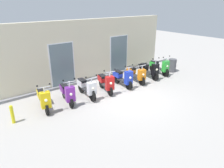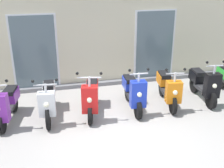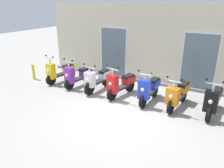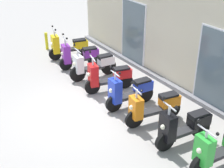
{
  "view_description": "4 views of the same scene",
  "coord_description": "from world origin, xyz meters",
  "px_view_note": "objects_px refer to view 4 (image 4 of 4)",
  "views": [
    {
      "loc": [
        -6.11,
        -6.32,
        4.17
      ],
      "look_at": [
        -0.53,
        0.8,
        0.56
      ],
      "focal_mm": 33.22,
      "sensor_mm": 36.0,
      "label": 1
    },
    {
      "loc": [
        -1.58,
        -5.15,
        3.46
      ],
      "look_at": [
        -0.08,
        0.99,
        0.89
      ],
      "focal_mm": 45.56,
      "sensor_mm": 36.0,
      "label": 2
    },
    {
      "loc": [
        2.72,
        -5.52,
        3.35
      ],
      "look_at": [
        -0.66,
        0.79,
        0.62
      ],
      "focal_mm": 34.6,
      "sensor_mm": 36.0,
      "label": 3
    },
    {
      "loc": [
        6.85,
        -3.42,
        4.82
      ],
      "look_at": [
        -0.04,
        1.08,
        0.51
      ],
      "focal_mm": 51.33,
      "sensor_mm": 36.0,
      "label": 4
    }
  ],
  "objects_px": {
    "scooter_black": "(183,126)",
    "scooter_green": "(220,149)",
    "scooter_orange": "(153,106)",
    "curb_bollard": "(47,41)",
    "scooter_white": "(93,64)",
    "scooter_yellow": "(68,46)",
    "scooter_purple": "(79,55)",
    "scooter_blue": "(129,91)",
    "scooter_red": "(108,77)"
  },
  "relations": [
    {
      "from": "scooter_purple",
      "to": "scooter_blue",
      "type": "distance_m",
      "value": 3.14
    },
    {
      "from": "scooter_red",
      "to": "scooter_black",
      "type": "xyz_separation_m",
      "value": [
        3.17,
        0.06,
        -0.0
      ]
    },
    {
      "from": "scooter_blue",
      "to": "scooter_black",
      "type": "relative_size",
      "value": 0.99
    },
    {
      "from": "scooter_purple",
      "to": "scooter_orange",
      "type": "relative_size",
      "value": 0.92
    },
    {
      "from": "scooter_purple",
      "to": "scooter_green",
      "type": "relative_size",
      "value": 0.94
    },
    {
      "from": "scooter_orange",
      "to": "scooter_black",
      "type": "height_order",
      "value": "scooter_black"
    },
    {
      "from": "scooter_blue",
      "to": "scooter_black",
      "type": "bearing_deg",
      "value": 1.64
    },
    {
      "from": "scooter_yellow",
      "to": "scooter_blue",
      "type": "height_order",
      "value": "scooter_blue"
    },
    {
      "from": "scooter_purple",
      "to": "scooter_red",
      "type": "distance_m",
      "value": 2.04
    },
    {
      "from": "scooter_black",
      "to": "scooter_red",
      "type": "bearing_deg",
      "value": -178.96
    },
    {
      "from": "scooter_red",
      "to": "scooter_blue",
      "type": "distance_m",
      "value": 1.11
    },
    {
      "from": "scooter_blue",
      "to": "curb_bollard",
      "type": "relative_size",
      "value": 2.22
    },
    {
      "from": "scooter_red",
      "to": "scooter_black",
      "type": "distance_m",
      "value": 3.17
    },
    {
      "from": "scooter_purple",
      "to": "scooter_blue",
      "type": "height_order",
      "value": "scooter_blue"
    },
    {
      "from": "scooter_blue",
      "to": "scooter_orange",
      "type": "bearing_deg",
      "value": 3.29
    },
    {
      "from": "scooter_orange",
      "to": "scooter_red",
      "type": "bearing_deg",
      "value": -178.49
    },
    {
      "from": "scooter_yellow",
      "to": "scooter_blue",
      "type": "xyz_separation_m",
      "value": [
        4.17,
        -0.16,
        0.02
      ]
    },
    {
      "from": "scooter_yellow",
      "to": "scooter_purple",
      "type": "height_order",
      "value": "scooter_yellow"
    },
    {
      "from": "scooter_orange",
      "to": "curb_bollard",
      "type": "bearing_deg",
      "value": -177.98
    },
    {
      "from": "scooter_blue",
      "to": "scooter_green",
      "type": "height_order",
      "value": "scooter_blue"
    },
    {
      "from": "scooter_white",
      "to": "scooter_green",
      "type": "xyz_separation_m",
      "value": [
        5.22,
        0.06,
        0.0
      ]
    },
    {
      "from": "scooter_green",
      "to": "scooter_blue",
      "type": "bearing_deg",
      "value": -177.29
    },
    {
      "from": "scooter_blue",
      "to": "scooter_green",
      "type": "relative_size",
      "value": 0.98
    },
    {
      "from": "scooter_purple",
      "to": "curb_bollard",
      "type": "distance_m",
      "value": 2.34
    },
    {
      "from": "scooter_yellow",
      "to": "scooter_orange",
      "type": "distance_m",
      "value": 5.16
    },
    {
      "from": "scooter_white",
      "to": "curb_bollard",
      "type": "height_order",
      "value": "scooter_white"
    },
    {
      "from": "scooter_orange",
      "to": "curb_bollard",
      "type": "distance_m",
      "value": 6.47
    },
    {
      "from": "scooter_white",
      "to": "scooter_green",
      "type": "distance_m",
      "value": 5.22
    },
    {
      "from": "scooter_yellow",
      "to": "scooter_blue",
      "type": "distance_m",
      "value": 4.17
    },
    {
      "from": "scooter_orange",
      "to": "curb_bollard",
      "type": "relative_size",
      "value": 2.32
    },
    {
      "from": "scooter_red",
      "to": "curb_bollard",
      "type": "bearing_deg",
      "value": -177.74
    },
    {
      "from": "scooter_blue",
      "to": "scooter_yellow",
      "type": "bearing_deg",
      "value": 177.78
    },
    {
      "from": "scooter_yellow",
      "to": "scooter_black",
      "type": "xyz_separation_m",
      "value": [
        6.23,
        -0.1,
        0.02
      ]
    },
    {
      "from": "scooter_yellow",
      "to": "scooter_black",
      "type": "height_order",
      "value": "scooter_black"
    },
    {
      "from": "scooter_orange",
      "to": "curb_bollard",
      "type": "xyz_separation_m",
      "value": [
        -6.46,
        -0.23,
        -0.14
      ]
    },
    {
      "from": "scooter_black",
      "to": "curb_bollard",
      "type": "bearing_deg",
      "value": -178.25
    },
    {
      "from": "scooter_white",
      "to": "scooter_red",
      "type": "relative_size",
      "value": 1.09
    },
    {
      "from": "scooter_blue",
      "to": "scooter_purple",
      "type": "bearing_deg",
      "value": 178.68
    },
    {
      "from": "scooter_blue",
      "to": "scooter_black",
      "type": "height_order",
      "value": "scooter_black"
    },
    {
      "from": "scooter_white",
      "to": "curb_bollard",
      "type": "xyz_separation_m",
      "value": [
        -3.31,
        -0.26,
        -0.14
      ]
    },
    {
      "from": "scooter_yellow",
      "to": "scooter_purple",
      "type": "xyz_separation_m",
      "value": [
        1.02,
        -0.09,
        -0.0
      ]
    },
    {
      "from": "scooter_black",
      "to": "scooter_purple",
      "type": "bearing_deg",
      "value": 179.86
    },
    {
      "from": "scooter_black",
      "to": "scooter_green",
      "type": "bearing_deg",
      "value": 4.92
    },
    {
      "from": "scooter_white",
      "to": "scooter_orange",
      "type": "distance_m",
      "value": 3.15
    },
    {
      "from": "scooter_yellow",
      "to": "scooter_red",
      "type": "relative_size",
      "value": 1.02
    },
    {
      "from": "curb_bollard",
      "to": "scooter_white",
      "type": "bearing_deg",
      "value": 4.44
    },
    {
      "from": "scooter_purple",
      "to": "scooter_black",
      "type": "distance_m",
      "value": 5.21
    },
    {
      "from": "scooter_yellow",
      "to": "scooter_white",
      "type": "distance_m",
      "value": 2.01
    },
    {
      "from": "scooter_yellow",
      "to": "scooter_black",
      "type": "distance_m",
      "value": 6.23
    },
    {
      "from": "scooter_purple",
      "to": "scooter_green",
      "type": "distance_m",
      "value": 6.21
    }
  ]
}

